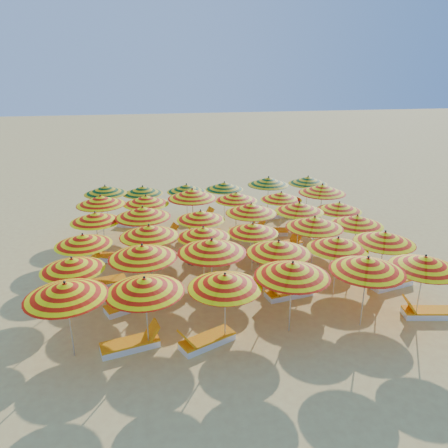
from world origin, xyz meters
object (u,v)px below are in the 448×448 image
at_px(umbrella_29, 322,189).
at_px(lounger_9, 161,237).
at_px(umbrella_8, 212,246).
at_px(lounger_12, 269,232).
at_px(umbrella_12, 83,240).
at_px(lounger_16, 295,212).
at_px(umbrella_7, 143,252).
at_px(lounger_11, 248,230).
at_px(umbrella_26, 192,194).
at_px(lounger_1, 206,341).
at_px(umbrella_18, 95,217).
at_px(umbrella_24, 101,200).
at_px(umbrella_10, 338,243).
at_px(umbrella_28, 281,196).
at_px(umbrella_3, 292,270).
at_px(lounger_2, 428,312).
at_px(umbrella_15, 253,228).
at_px(umbrella_20, 201,215).
at_px(umbrella_25, 146,200).
at_px(lounger_6, 102,283).
at_px(umbrella_33, 224,186).
at_px(lounger_10, 204,234).
at_px(umbrella_27, 236,197).
at_px(umbrella_0, 65,290).
at_px(lounger_14, 199,219).
at_px(umbrella_34, 269,181).
at_px(lounger_15, 276,214).
at_px(umbrella_35, 308,180).
at_px(beachgoer_b, 192,247).
at_px(umbrella_9, 279,247).
at_px(umbrella_22, 299,207).
at_px(umbrella_13, 149,231).
at_px(umbrella_30, 105,190).
at_px(lounger_0, 132,344).
at_px(umbrella_6, 72,264).
at_px(lounger_4, 288,293).
at_px(umbrella_14, 203,232).
at_px(umbrella_2, 225,281).
at_px(umbrella_5, 425,262).
at_px(umbrella_1, 145,285).
at_px(umbrella_31, 143,190).
at_px(lounger_13, 135,224).
at_px(beachgoer_a, 256,248).
at_px(umbrella_17, 357,220).

distance_m(umbrella_29, lounger_9, 8.21).
height_order(umbrella_8, lounger_12, umbrella_8).
distance_m(umbrella_12, lounger_16, 12.52).
xyz_separation_m(umbrella_7, lounger_11, (5.05, 6.33, -1.98)).
relative_size(umbrella_26, lounger_1, 1.38).
xyz_separation_m(umbrella_18, umbrella_24, (0.05, 1.99, 0.12)).
relative_size(umbrella_10, umbrella_28, 1.10).
distance_m(umbrella_3, lounger_2, 5.22).
relative_size(umbrella_15, umbrella_20, 0.98).
bearing_deg(umbrella_25, lounger_6, -111.83).
distance_m(umbrella_33, lounger_10, 3.24).
distance_m(umbrella_33, lounger_16, 4.38).
height_order(umbrella_10, umbrella_26, umbrella_26).
bearing_deg(umbrella_7, umbrella_27, 55.16).
distance_m(umbrella_0, lounger_14, 11.92).
relative_size(lounger_2, lounger_9, 0.99).
bearing_deg(umbrella_34, lounger_15, 6.91).
height_order(umbrella_35, beachgoer_b, umbrella_35).
bearing_deg(lounger_12, umbrella_8, 66.32).
relative_size(umbrella_9, umbrella_18, 1.15).
distance_m(umbrella_3, umbrella_22, 6.61).
xyz_separation_m(umbrella_13, umbrella_18, (-2.18, 2.33, -0.12)).
bearing_deg(lounger_12, umbrella_15, 73.06).
bearing_deg(umbrella_30, lounger_11, -17.20).
xyz_separation_m(umbrella_8, lounger_0, (-2.74, -2.17, -2.03)).
distance_m(umbrella_6, lounger_4, 7.51).
distance_m(umbrella_6, umbrella_14, 4.97).
height_order(umbrella_2, umbrella_5, umbrella_5).
bearing_deg(umbrella_1, lounger_1, -5.14).
distance_m(umbrella_1, umbrella_13, 4.32).
bearing_deg(umbrella_12, umbrella_34, 36.45).
distance_m(umbrella_15, lounger_9, 5.61).
xyz_separation_m(umbrella_26, umbrella_31, (-2.32, 2.07, -0.27)).
relative_size(umbrella_34, lounger_4, 1.30).
distance_m(umbrella_27, lounger_13, 5.59).
bearing_deg(umbrella_26, umbrella_7, -110.15).
bearing_deg(umbrella_10, umbrella_7, 178.78).
bearing_deg(umbrella_9, lounger_13, 120.54).
distance_m(umbrella_2, umbrella_5, 6.41).
relative_size(umbrella_8, beachgoer_a, 2.09).
bearing_deg(umbrella_24, umbrella_9, -45.85).
relative_size(umbrella_25, umbrella_30, 0.90).
distance_m(umbrella_5, umbrella_22, 6.54).
bearing_deg(beachgoer_b, lounger_0, 49.61).
bearing_deg(lounger_10, umbrella_35, -165.25).
height_order(umbrella_6, umbrella_24, umbrella_24).
distance_m(umbrella_2, umbrella_9, 3.02).
xyz_separation_m(umbrella_13, umbrella_20, (2.18, 1.91, -0.16)).
bearing_deg(beachgoer_a, umbrella_22, 75.72).
xyz_separation_m(umbrella_15, umbrella_17, (4.31, -0.11, 0.10)).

